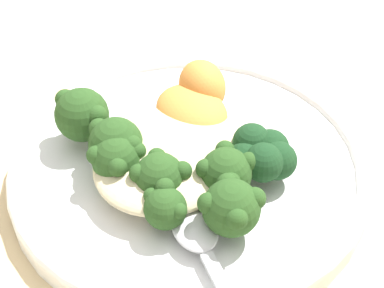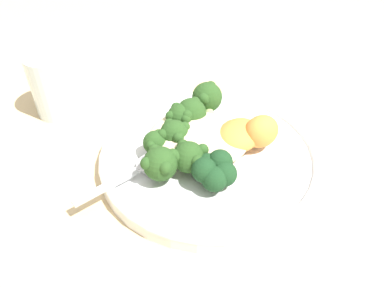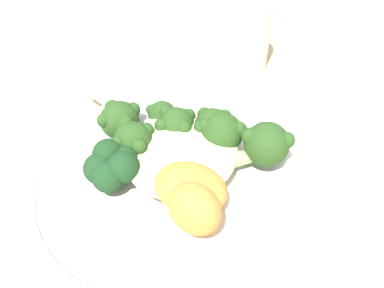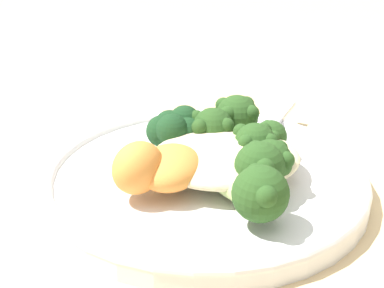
% 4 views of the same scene
% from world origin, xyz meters
% --- Properties ---
extents(ground_plane, '(4.00, 4.00, 0.00)m').
position_xyz_m(ground_plane, '(0.00, 0.00, 0.00)').
color(ground_plane, '#D6B784').
extents(plate, '(0.28, 0.28, 0.02)m').
position_xyz_m(plate, '(-0.00, 0.02, 0.01)').
color(plate, white).
rests_on(plate, ground_plane).
extents(quinoa_mound, '(0.13, 0.11, 0.02)m').
position_xyz_m(quinoa_mound, '(-0.02, 0.02, 0.03)').
color(quinoa_mound, beige).
rests_on(quinoa_mound, plate).
extents(broccoli_stalk_0, '(0.07, 0.13, 0.04)m').
position_xyz_m(broccoli_stalk_0, '(-0.02, 0.09, 0.04)').
color(broccoli_stalk_0, '#ADC675').
rests_on(broccoli_stalk_0, plate).
extents(broccoli_stalk_1, '(0.08, 0.07, 0.04)m').
position_xyz_m(broccoli_stalk_1, '(-0.03, 0.06, 0.04)').
color(broccoli_stalk_1, '#ADC675').
rests_on(broccoli_stalk_1, plate).
extents(broccoli_stalk_2, '(0.10, 0.06, 0.04)m').
position_xyz_m(broccoli_stalk_2, '(-0.04, 0.05, 0.04)').
color(broccoli_stalk_2, '#ADC675').
rests_on(broccoli_stalk_2, plate).
extents(broccoli_stalk_3, '(0.09, 0.05, 0.04)m').
position_xyz_m(broccoli_stalk_3, '(-0.03, 0.02, 0.04)').
color(broccoli_stalk_3, '#ADC675').
rests_on(broccoli_stalk_3, plate).
extents(broccoli_stalk_4, '(0.10, 0.06, 0.03)m').
position_xyz_m(broccoli_stalk_4, '(-0.05, 0.00, 0.03)').
color(broccoli_stalk_4, '#ADC675').
rests_on(broccoli_stalk_4, plate).
extents(broccoli_stalk_5, '(0.08, 0.10, 0.04)m').
position_xyz_m(broccoli_stalk_5, '(-0.04, -0.04, 0.04)').
color(broccoli_stalk_5, '#ADC675').
rests_on(broccoli_stalk_5, plate).
extents(broccoli_stalk_6, '(0.06, 0.09, 0.04)m').
position_xyz_m(broccoli_stalk_6, '(-0.01, -0.01, 0.04)').
color(broccoli_stalk_6, '#ADC675').
rests_on(broccoli_stalk_6, plate).
extents(sweet_potato_chunk_0, '(0.06, 0.06, 0.04)m').
position_xyz_m(sweet_potato_chunk_0, '(0.06, 0.05, 0.04)').
color(sweet_potato_chunk_0, orange).
rests_on(sweet_potato_chunk_0, plate).
extents(sweet_potato_chunk_1, '(0.07, 0.08, 0.03)m').
position_xyz_m(sweet_potato_chunk_1, '(0.03, 0.04, 0.04)').
color(sweet_potato_chunk_1, orange).
rests_on(sweet_potato_chunk_1, plate).
extents(kale_tuft, '(0.05, 0.05, 0.03)m').
position_xyz_m(kale_tuft, '(0.02, -0.03, 0.04)').
color(kale_tuft, '#193D1E').
rests_on(kale_tuft, plate).
extents(spoon, '(0.08, 0.11, 0.01)m').
position_xyz_m(spoon, '(-0.06, -0.04, 0.03)').
color(spoon, silver).
rests_on(spoon, plate).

